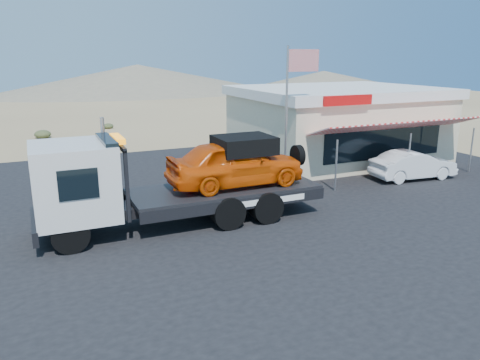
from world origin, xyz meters
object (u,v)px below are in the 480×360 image
Objects in this scene: white_sedan at (413,165)px; jerky_store at (336,122)px; tow_truck at (175,176)px; flagpole at (291,101)px.

white_sedan is 5.72m from jerky_store.
tow_truck is 11.91m from white_sedan.
flagpole reaches higher than jerky_store.
tow_truck is 2.36× the size of white_sedan.
flagpole reaches higher than white_sedan.
tow_truck is 0.91× the size of jerky_store.
white_sedan is 0.39× the size of jerky_store.
tow_truck is at bearing -157.96° from flagpole.
tow_truck is 6.58m from flagpole.
tow_truck is at bearing 101.52° from white_sedan.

